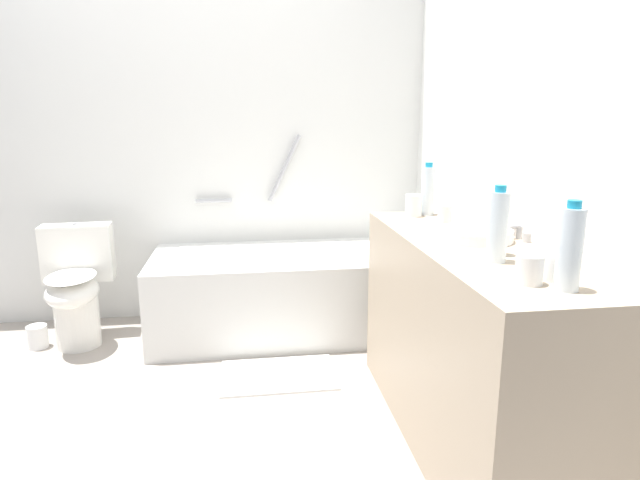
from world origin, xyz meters
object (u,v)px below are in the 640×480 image
object	(u,v)px
toilet	(76,286)
drinking_glass_2	(557,268)
water_bottle_2	(428,190)
sink_basin	(476,235)
drinking_glass_1	(445,214)
drinking_glass_3	(413,205)
bathtub	(289,289)
water_bottle_0	(497,230)
water_bottle_1	(570,249)
water_bottle_3	(498,226)
sink_faucet	(516,232)
drinking_glass_0	(529,270)
toilet_paper_roll	(37,337)
bath_mat	(279,375)

from	to	relation	value
toilet	drinking_glass_2	xyz separation A→B (m)	(1.87, -1.74, 0.52)
drinking_glass_2	water_bottle_2	bearing A→B (deg)	90.36
sink_basin	drinking_glass_1	size ratio (longest dim) A/B	3.43
drinking_glass_1	drinking_glass_3	distance (m)	0.21
bathtub	water_bottle_0	distance (m)	1.69
water_bottle_1	water_bottle_3	world-z (taller)	water_bottle_3
toilet	drinking_glass_2	world-z (taller)	drinking_glass_2
sink_faucet	water_bottle_3	size ratio (longest dim) A/B	0.60
water_bottle_2	drinking_glass_0	size ratio (longest dim) A/B	3.03
water_bottle_2	drinking_glass_3	size ratio (longest dim) A/B	2.43
toilet	water_bottle_3	bearing A→B (deg)	45.26
drinking_glass_3	water_bottle_3	bearing A→B (deg)	-89.35
sink_basin	sink_faucet	bearing A→B (deg)	0.00
drinking_glass_0	sink_basin	bearing A→B (deg)	81.21
sink_basin	toilet	bearing A→B (deg)	147.34
drinking_glass_0	drinking_glass_3	xyz separation A→B (m)	(0.01, 1.09, 0.01)
water_bottle_0	drinking_glass_1	xyz separation A→B (m)	(0.03, 0.57, -0.05)
water_bottle_3	toilet_paper_roll	size ratio (longest dim) A/B	1.93
water_bottle_3	drinking_glass_3	size ratio (longest dim) A/B	2.43
water_bottle_3	drinking_glass_2	world-z (taller)	water_bottle_3
drinking_glass_0	bath_mat	world-z (taller)	drinking_glass_0
water_bottle_1	toilet_paper_roll	bearing A→B (deg)	139.45
water_bottle_0	water_bottle_1	size ratio (longest dim) A/B	0.76
water_bottle_1	water_bottle_3	bearing A→B (deg)	100.43
water_bottle_3	drinking_glass_2	bearing A→B (deg)	-71.32
water_bottle_0	bath_mat	bearing A→B (deg)	130.68
bathtub	water_bottle_1	distance (m)	2.05
toilet_paper_roll	drinking_glass_3	bearing A→B (deg)	-17.00
water_bottle_2	toilet	bearing A→B (deg)	161.43
water_bottle_0	water_bottle_1	xyz separation A→B (m)	(0.01, -0.40, 0.03)
drinking_glass_3	drinking_glass_2	bearing A→B (deg)	-85.40
bath_mat	sink_basin	bearing A→B (deg)	-39.21
drinking_glass_0	water_bottle_2	bearing A→B (deg)	85.56
drinking_glass_2	toilet_paper_roll	xyz separation A→B (m)	(-2.10, 1.70, -0.80)
bath_mat	water_bottle_0	bearing A→B (deg)	-49.32
toilet	drinking_glass_3	xyz separation A→B (m)	(1.78, -0.66, 0.54)
drinking_glass_2	toilet	bearing A→B (deg)	137.12
bathtub	sink_basin	bearing A→B (deg)	-62.59
toilet	water_bottle_2	bearing A→B (deg)	66.76
sink_faucet	water_bottle_2	bearing A→B (deg)	106.37
bath_mat	water_bottle_2	bearing A→B (deg)	-2.72
water_bottle_0	drinking_glass_1	bearing A→B (deg)	86.99
toilet	toilet_paper_roll	distance (m)	0.36
water_bottle_0	water_bottle_2	xyz separation A→B (m)	(0.03, 0.80, 0.03)
sink_basin	drinking_glass_0	distance (m)	0.56
water_bottle_1	water_bottle_2	distance (m)	1.19
sink_basin	drinking_glass_2	distance (m)	0.54
water_bottle_3	drinking_glass_0	size ratio (longest dim) A/B	3.02
water_bottle_0	drinking_glass_3	bearing A→B (deg)	93.97
drinking_glass_0	toilet_paper_roll	size ratio (longest dim) A/B	0.64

